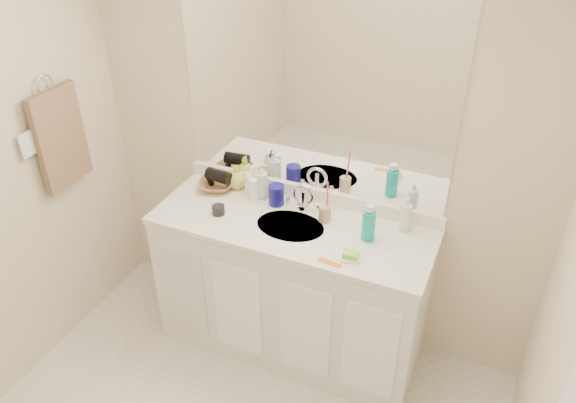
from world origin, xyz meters
The scene contains 25 objects.
wall_back centered at (0.00, 1.30, 1.20)m, with size 2.60×0.02×2.40m, color beige.
vanity_cabinet centered at (0.00, 1.02, 0.42)m, with size 1.50×0.55×0.85m, color white.
countertop centered at (0.00, 1.02, 0.86)m, with size 1.52×0.57×0.03m, color white.
backsplash centered at (0.00, 1.29, 0.92)m, with size 1.52×0.03×0.08m, color white.
sink_basin centered at (0.00, 1.00, 0.87)m, with size 0.37×0.37×0.02m, color beige.
faucet centered at (0.00, 1.18, 0.94)m, with size 0.02×0.02×0.11m, color silver.
mirror centered at (0.00, 1.29, 1.56)m, with size 1.48×0.01×1.20m, color white.
blue_mug centered at (-0.16, 1.17, 0.94)m, with size 0.09×0.09×0.12m, color navy.
tan_cup centered at (0.15, 1.12, 0.92)m, with size 0.07×0.07×0.09m, color tan.
toothbrush centered at (0.16, 1.12, 1.03)m, with size 0.01×0.01×0.20m, color #EE3E6F.
mouthwash_bottle centered at (0.41, 1.06, 0.96)m, with size 0.07×0.07×0.16m, color #0DA4A1.
clear_pump_bottle centered at (0.56, 1.21, 0.96)m, with size 0.06×0.06×0.15m, color white.
soap_dish centered at (0.38, 0.87, 0.89)m, with size 0.10×0.08×0.01m, color white.
green_soap centered at (0.38, 0.87, 0.90)m, with size 0.08×0.05×0.03m, color #83DF36.
orange_comb centered at (0.30, 0.79, 0.88)m, with size 0.12×0.03×0.01m, color orange.
dark_jar centered at (-0.40, 0.95, 0.90)m, with size 0.07×0.07×0.05m, color black.
extra_white_bottle centered at (-0.28, 1.13, 0.96)m, with size 0.05×0.05×0.15m, color white.
soap_bottle_white centered at (-0.26, 1.21, 0.99)m, with size 0.08×0.08×0.21m, color white.
soap_bottle_cream centered at (-0.30, 1.21, 0.98)m, with size 0.09×0.09×0.20m, color #FDFBCE.
soap_bottle_yellow centered at (-0.44, 1.24, 0.95)m, with size 0.11×0.11×0.14m, color #CED252.
wicker_basket centered at (-0.55, 1.18, 0.91)m, with size 0.20×0.20×0.05m, color olive.
hair_dryer centered at (-0.53, 1.18, 0.97)m, with size 0.07×0.07×0.15m, color black.
towel_ring centered at (-1.27, 0.77, 1.55)m, with size 0.11×0.11×0.01m, color silver.
hand_towel centered at (-1.25, 0.77, 1.25)m, with size 0.04×0.32×0.55m, color brown.
switch_plate centered at (-1.27, 0.57, 1.30)m, with size 0.01×0.09×0.13m, color white.
Camera 1 is at (0.97, -1.22, 2.60)m, focal length 35.00 mm.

